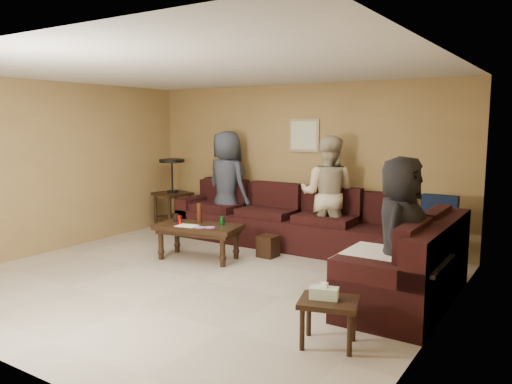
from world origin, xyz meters
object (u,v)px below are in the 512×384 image
(coffee_table, at_px, (198,230))
(end_table_left, at_px, (173,193))
(waste_bin, at_px, (268,246))
(person_left, at_px, (227,184))
(person_right, at_px, (400,235))
(sectional_sofa, at_px, (317,238))
(side_table_right, at_px, (328,305))
(person_middle, at_px, (327,194))

(coffee_table, height_order, end_table_left, end_table_left)
(waste_bin, xyz_separation_m, person_left, (-1.25, 0.73, 0.73))
(person_right, bearing_deg, person_left, 59.35)
(end_table_left, relative_size, waste_bin, 4.13)
(sectional_sofa, relative_size, person_right, 2.96)
(sectional_sofa, distance_m, side_table_right, 2.64)
(coffee_table, height_order, person_right, person_right)
(waste_bin, height_order, person_right, person_right)
(waste_bin, bearing_deg, end_table_left, 164.51)
(person_middle, bearing_deg, coffee_table, 34.22)
(sectional_sofa, distance_m, coffee_table, 1.65)
(waste_bin, height_order, person_left, person_left)
(end_table_left, height_order, waste_bin, end_table_left)
(sectional_sofa, bearing_deg, end_table_left, 170.86)
(person_left, xyz_separation_m, person_right, (3.43, -1.76, -0.10))
(waste_bin, bearing_deg, coffee_table, -140.26)
(sectional_sofa, xyz_separation_m, person_middle, (-0.10, 0.53, 0.53))
(sectional_sofa, height_order, person_left, person_left)
(end_table_left, distance_m, side_table_right, 5.18)
(end_table_left, bearing_deg, waste_bin, -15.49)
(side_table_right, distance_m, waste_bin, 2.90)
(sectional_sofa, xyz_separation_m, coffee_table, (-1.44, -0.80, 0.09))
(sectional_sofa, distance_m, person_left, 2.09)
(waste_bin, distance_m, person_left, 1.63)
(person_right, bearing_deg, coffee_table, 78.77)
(coffee_table, distance_m, person_right, 2.98)
(sectional_sofa, xyz_separation_m, waste_bin, (-0.68, -0.17, -0.17))
(waste_bin, bearing_deg, sectional_sofa, 14.07)
(person_middle, bearing_deg, person_right, 121.87)
(side_table_right, distance_m, person_right, 1.23)
(coffee_table, relative_size, waste_bin, 4.13)
(side_table_right, height_order, waste_bin, side_table_right)
(coffee_table, relative_size, person_left, 0.71)
(side_table_right, height_order, person_middle, person_middle)
(person_middle, height_order, person_right, person_middle)
(waste_bin, relative_size, person_left, 0.17)
(side_table_right, relative_size, person_right, 0.37)
(side_table_right, xyz_separation_m, person_middle, (-1.34, 2.86, 0.50))
(coffee_table, bearing_deg, person_left, 110.03)
(end_table_left, xyz_separation_m, person_right, (4.58, -1.70, 0.13))
(side_table_right, bearing_deg, person_right, 77.27)
(sectional_sofa, relative_size, person_middle, 2.71)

